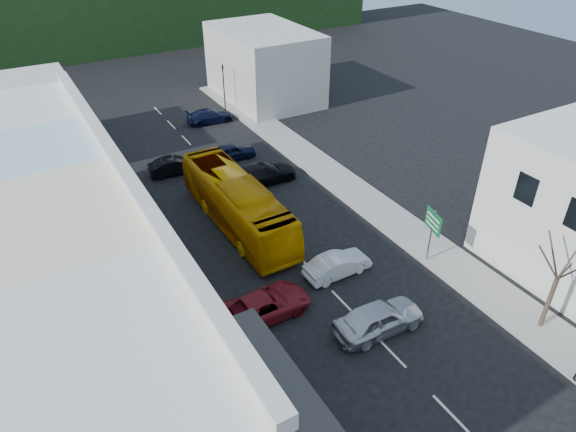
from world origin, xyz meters
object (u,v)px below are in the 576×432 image
object	(u,v)px
traffic_signal	(224,88)
direction_sign	(431,237)
car_red	(265,305)
pedestrian_left	(195,345)
car_white	(337,264)
bus	(237,205)
car_silver	(379,320)
street_tree	(557,279)

from	to	relation	value
traffic_signal	direction_sign	bearing A→B (deg)	103.44
car_red	pedestrian_left	distance (m)	4.35
pedestrian_left	traffic_signal	bearing A→B (deg)	-39.43
car_white	car_red	distance (m)	5.26
bus	car_red	xyz separation A→B (m)	(-2.41, -8.40, -0.85)
pedestrian_left	car_silver	bearing A→B (deg)	-120.40
pedestrian_left	street_tree	world-z (taller)	street_tree
traffic_signal	street_tree	bearing A→B (deg)	105.26
bus	direction_sign	xyz separation A→B (m)	(8.09, -9.18, 0.23)
car_silver	direction_sign	xyz separation A→B (m)	(6.06, 3.02, 1.08)
car_white	direction_sign	distance (m)	5.68
street_tree	traffic_signal	xyz separation A→B (m)	(-1.85, 35.01, -0.82)
car_silver	traffic_signal	world-z (taller)	traffic_signal
bus	car_silver	size ratio (longest dim) A/B	2.64
bus	car_white	size ratio (longest dim) A/B	2.64
direction_sign	street_tree	distance (m)	7.22
traffic_signal	car_white	bearing A→B (deg)	92.07
pedestrian_left	street_tree	bearing A→B (deg)	-125.66
bus	car_white	bearing A→B (deg)	-70.33
pedestrian_left	car_white	bearing A→B (deg)	-90.99
car_white	car_red	bearing A→B (deg)	98.60
car_red	traffic_signal	size ratio (longest dim) A/B	0.98
car_silver	street_tree	distance (m)	8.68
car_white	pedestrian_left	size ratio (longest dim) A/B	2.59
car_white	pedestrian_left	xyz separation A→B (m)	(-9.38, -1.99, 0.30)
car_silver	street_tree	xyz separation A→B (m)	(7.32, -3.96, 2.48)
car_silver	traffic_signal	bearing A→B (deg)	-7.86
pedestrian_left	direction_sign	bearing A→B (deg)	-101.78
direction_sign	street_tree	size ratio (longest dim) A/B	0.56
street_tree	car_silver	bearing A→B (deg)	151.58
car_white	direction_sign	world-z (taller)	direction_sign
car_white	car_red	xyz separation A→B (m)	(-5.18, -0.90, 0.00)
direction_sign	car_white	bearing A→B (deg)	176.20
car_silver	direction_sign	world-z (taller)	direction_sign
car_white	traffic_signal	size ratio (longest dim) A/B	0.94
car_red	car_white	bearing A→B (deg)	-82.31
car_white	pedestrian_left	world-z (taller)	pedestrian_left
direction_sign	car_silver	bearing A→B (deg)	-139.77
traffic_signal	pedestrian_left	bearing A→B (deg)	75.78
pedestrian_left	direction_sign	world-z (taller)	direction_sign
car_silver	street_tree	size ratio (longest dim) A/B	0.69
car_red	direction_sign	world-z (taller)	direction_sign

